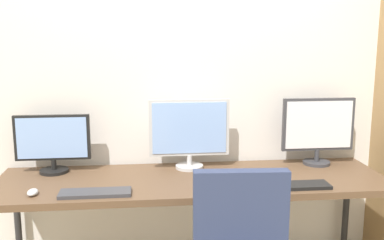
# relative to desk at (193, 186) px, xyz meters

# --- Properties ---
(wall_back) EXTENTS (4.76, 0.10, 2.60)m
(wall_back) POSITION_rel_desk_xyz_m (0.00, 0.42, 0.61)
(wall_back) COLOR silver
(wall_back) RESTS_ON ground_plane
(desk) EXTENTS (2.36, 0.68, 0.74)m
(desk) POSITION_rel_desk_xyz_m (0.00, 0.00, 0.00)
(desk) COLOR brown
(desk) RESTS_ON ground_plane
(monitor_left) EXTENTS (0.46, 0.18, 0.37)m
(monitor_left) POSITION_rel_desk_xyz_m (-0.86, 0.21, 0.25)
(monitor_left) COLOR black
(monitor_left) RESTS_ON desk
(monitor_center) EXTENTS (0.52, 0.18, 0.45)m
(monitor_center) POSITION_rel_desk_xyz_m (0.00, 0.21, 0.29)
(monitor_center) COLOR silver
(monitor_center) RESTS_ON desk
(monitor_right) EXTENTS (0.49, 0.18, 0.45)m
(monitor_right) POSITION_rel_desk_xyz_m (0.86, 0.21, 0.29)
(monitor_right) COLOR #38383D
(monitor_right) RESTS_ON desk
(keyboard_left) EXTENTS (0.39, 0.13, 0.02)m
(keyboard_left) POSITION_rel_desk_xyz_m (-0.56, -0.23, 0.06)
(keyboard_left) COLOR #38383D
(keyboard_left) RESTS_ON desk
(keyboard_right) EXTENTS (0.40, 0.13, 0.02)m
(keyboard_right) POSITION_rel_desk_xyz_m (0.56, -0.23, 0.06)
(keyboard_right) COLOR black
(keyboard_right) RESTS_ON desk
(computer_mouse) EXTENTS (0.06, 0.10, 0.03)m
(computer_mouse) POSITION_rel_desk_xyz_m (-0.90, -0.20, 0.06)
(computer_mouse) COLOR silver
(computer_mouse) RESTS_ON desk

